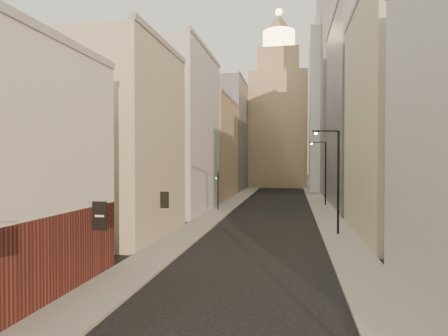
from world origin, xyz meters
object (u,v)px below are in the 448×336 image
clock_tower (279,117)px  streetlamp_far (324,169)px  streetlamp_mid (336,176)px  traffic_light_left (218,183)px  white_tower (329,103)px

clock_tower → streetlamp_far: size_ratio=4.88×
clock_tower → streetlamp_mid: clock_tower is taller
traffic_light_left → streetlamp_far: bearing=-141.0°
clock_tower → traffic_light_left: 50.50m
streetlamp_mid → traffic_light_left: 19.57m
clock_tower → streetlamp_far: clock_tower is taller
streetlamp_far → white_tower: bearing=95.5°
white_tower → traffic_light_left: bearing=-116.5°
streetlamp_far → traffic_light_left: 15.89m
white_tower → traffic_light_left: (-17.02, -34.13, -15.05)m
clock_tower → streetlamp_mid: (7.19, -62.47, -12.45)m
streetlamp_mid → traffic_light_left: bearing=117.0°
clock_tower → streetlamp_mid: 64.10m
streetlamp_mid → streetlamp_far: (0.75, 21.73, 0.07)m
streetlamp_mid → traffic_light_left: size_ratio=1.81×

